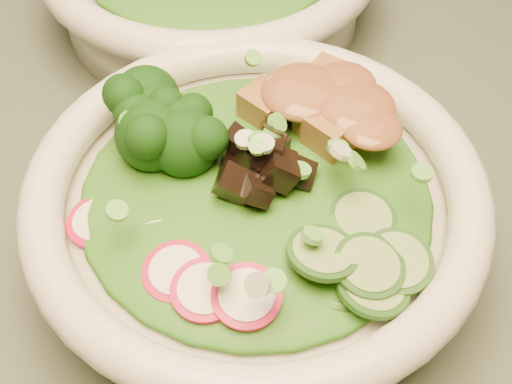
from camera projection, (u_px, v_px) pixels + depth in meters
The scene contains 10 objects.
dining_table at pixel (221, 293), 0.57m from camera, with size 1.20×0.80×0.75m.
salad_bowl at pixel (256, 213), 0.43m from camera, with size 0.27×0.27×0.07m.
lettuce_bed at pixel (256, 191), 0.41m from camera, with size 0.21×0.21×0.02m, color #1B5511.
broccoli_florets at pixel (170, 126), 0.42m from camera, with size 0.08×0.07×0.04m, color black, non-canonical shape.
radish_slices at pixel (182, 265), 0.37m from camera, with size 0.11×0.04×0.02m, color #B50D36, non-canonical shape.
cucumber_slices at pixel (352, 236), 0.38m from camera, with size 0.07×0.07×0.04m, color #7BAA5E, non-canonical shape.
mushroom_heap at pixel (269, 162), 0.41m from camera, with size 0.07×0.07×0.04m, color black, non-canonical shape.
tofu_cubes at pixel (322, 117), 0.43m from camera, with size 0.09×0.06×0.04m, color #975D32, non-canonical shape.
peanut_sauce at pixel (324, 101), 0.42m from camera, with size 0.07×0.06×0.02m, color brown.
scallion_garnish at pixel (256, 163), 0.39m from camera, with size 0.19×0.19×0.02m, color #59AE3D, non-canonical shape.
Camera 1 is at (0.19, -0.24, 1.12)m, focal length 50.00 mm.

